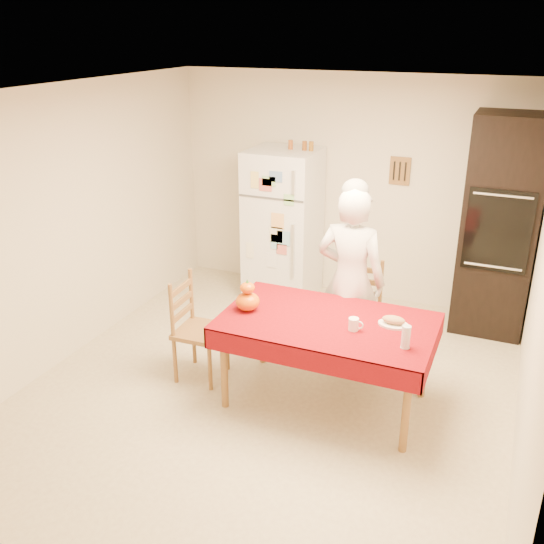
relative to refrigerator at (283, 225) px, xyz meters
The scene contains 17 objects.
floor 2.16m from the refrigerator, 70.93° to the right, with size 4.50×4.50×0.00m, color tan.
room_shell 2.13m from the refrigerator, 70.89° to the right, with size 4.02×4.52×2.51m.
refrigerator is the anchor object (origin of this frame).
oven_cabinet 2.29m from the refrigerator, ahead, with size 0.70×0.62×2.20m.
dining_table 2.23m from the refrigerator, 58.95° to the right, with size 1.70×1.00×0.76m.
chair_far 1.61m from the refrigerator, 41.39° to the right, with size 0.46×0.44×0.95m.
chair_left 1.99m from the refrigerator, 91.79° to the right, with size 0.42×0.44×0.95m.
seated_woman 1.72m from the refrigerator, 47.91° to the right, with size 0.63×0.41×1.71m, color silver.
coffee_mug 2.42m from the refrigerator, 55.17° to the right, with size 0.08×0.08×0.10m, color white.
pumpkin_lower 2.03m from the refrigerator, 76.41° to the right, with size 0.20×0.20×0.15m, color #D55705.
pumpkin_upper 2.04m from the refrigerator, 76.41° to the right, with size 0.12×0.12×0.09m, color #C83C04.
wine_glass 2.78m from the refrigerator, 49.39° to the right, with size 0.07×0.07×0.18m, color silver.
bread_plate 2.44m from the refrigerator, 47.34° to the right, with size 0.24×0.24×0.02m, color silver.
bread_loaf 2.44m from the refrigerator, 47.34° to the right, with size 0.18×0.10×0.06m, color #9C6F4C.
spice_jar_left 0.90m from the refrigerator, 39.37° to the left, with size 0.05×0.05×0.10m, color #994C1B.
spice_jar_mid 0.93m from the refrigerator, 12.78° to the left, with size 0.05×0.05×0.10m, color brown.
spice_jar_right 0.95m from the refrigerator, ahead, with size 0.05×0.05×0.10m, color #8D5919.
Camera 1 is at (1.76, -4.19, 2.96)m, focal length 40.00 mm.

